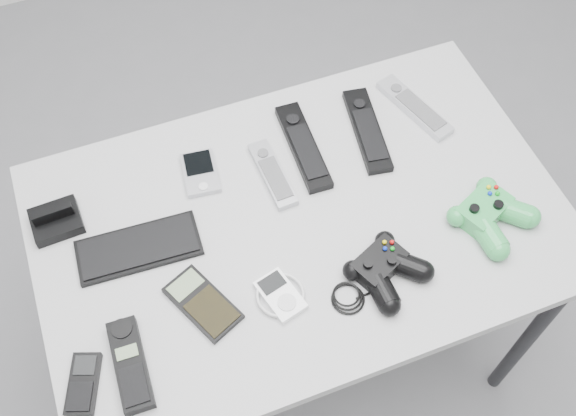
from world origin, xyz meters
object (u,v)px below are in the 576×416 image
object	(u,v)px
remote_black_b	(367,130)
pda	(200,173)
cordless_handset	(130,364)
mp3_player	(280,295)
desk	(300,235)
remote_silver_b	(414,107)
controller_black	(385,268)
mobile_phone	(83,384)
remote_black_a	(303,146)
remote_silver_a	(272,174)
controller_green	(490,213)
calculator	(203,303)
pda_keyboard	(139,248)

from	to	relation	value
remote_black_b	pda	bearing A→B (deg)	-173.96
cordless_handset	mp3_player	bearing A→B (deg)	8.52
desk	pda	size ratio (longest dim) A/B	9.73
remote_silver_b	cordless_handset	xyz separation A→B (m)	(-0.73, -0.35, 0.00)
desk	controller_black	xyz separation A→B (m)	(0.10, -0.17, 0.09)
mobile_phone	remote_silver_b	bearing A→B (deg)	44.12
remote_silver_b	pda	bearing A→B (deg)	163.38
remote_black_a	cordless_handset	xyz separation A→B (m)	(-0.46, -0.34, 0.00)
remote_silver_a	mp3_player	bearing A→B (deg)	-109.47
controller_green	calculator	bearing A→B (deg)	153.46
controller_black	mobile_phone	bearing A→B (deg)	157.74
desk	remote_silver_b	bearing A→B (deg)	27.44
pda	controller_green	size ratio (longest dim) A/B	0.68
desk	pda	distance (m)	0.25
pda_keyboard	pda	distance (m)	0.21
remote_silver_a	controller_green	bearing A→B (deg)	-37.09
calculator	remote_silver_a	bearing A→B (deg)	21.66
remote_black_b	controller_green	xyz separation A→B (m)	(0.13, -0.29, 0.01)
desk	remote_black_b	distance (m)	0.28
mp3_player	cordless_handset	bearing A→B (deg)	171.91
calculator	controller_green	size ratio (longest dim) A/B	0.93
desk	calculator	size ratio (longest dim) A/B	7.09
pda_keyboard	calculator	distance (m)	0.18
remote_silver_a	calculator	distance (m)	0.32
remote_black_b	controller_green	size ratio (longest dim) A/B	1.41
desk	remote_silver_a	xyz separation A→B (m)	(-0.02, 0.12, 0.07)
calculator	pda	bearing A→B (deg)	49.79
remote_black_b	controller_green	bearing A→B (deg)	-56.06
mp3_player	pda_keyboard	bearing A→B (deg)	124.42
desk	calculator	distance (m)	0.27
remote_black_a	remote_silver_b	bearing A→B (deg)	5.59
remote_black_b	controller_black	distance (m)	0.34
mp3_player	controller_green	bearing A→B (deg)	-13.08
remote_black_a	controller_black	size ratio (longest dim) A/B	0.98
remote_silver_a	remote_silver_b	xyz separation A→B (m)	(0.36, 0.06, 0.00)
cordless_handset	controller_black	bearing A→B (deg)	3.13
remote_black_a	mobile_phone	world-z (taller)	remote_black_a
mobile_phone	mp3_player	bearing A→B (deg)	25.89
pda_keyboard	remote_black_b	distance (m)	0.55
controller_green	controller_black	bearing A→B (deg)	164.12
pda_keyboard	controller_green	world-z (taller)	controller_green
remote_black_b	calculator	world-z (taller)	remote_black_b
cordless_handset	calculator	size ratio (longest dim) A/B	1.14
mobile_phone	mp3_player	world-z (taller)	mobile_phone
remote_black_b	mp3_player	bearing A→B (deg)	-127.00
pda	remote_silver_a	bearing A→B (deg)	-15.26
mobile_phone	cordless_handset	bearing A→B (deg)	22.69
remote_black_b	calculator	size ratio (longest dim) A/B	1.52
pda	calculator	bearing A→B (deg)	-99.13
pda_keyboard	remote_silver_a	size ratio (longest dim) A/B	1.37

